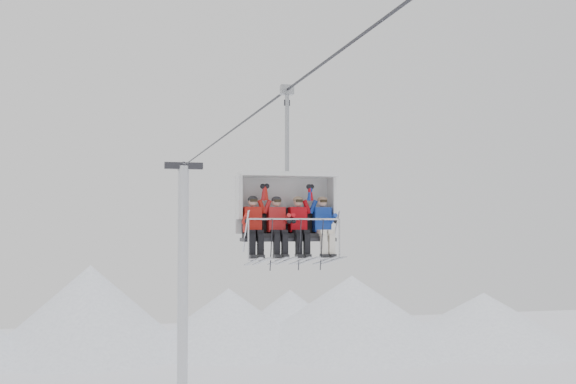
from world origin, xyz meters
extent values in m
cone|color=white|center=(-5.00, 44.00, 3.50)|extent=(16.00, 16.00, 7.00)
cone|color=white|center=(6.00, 43.00, 2.50)|extent=(14.00, 14.00, 5.00)
cone|color=white|center=(16.00, 41.00, 3.00)|extent=(18.00, 18.00, 6.00)
cone|color=white|center=(27.00, 39.00, 2.25)|extent=(16.00, 16.00, 4.50)
cone|color=white|center=(12.00, 46.00, 2.25)|extent=(12.00, 12.00, 4.50)
cylinder|color=silver|center=(0.00, 22.00, 6.65)|extent=(0.56, 0.56, 13.30)
cube|color=#2C2D31|center=(0.00, 22.00, 13.30)|extent=(2.00, 0.35, 0.35)
cylinder|color=#2C2D31|center=(0.00, 0.00, 13.30)|extent=(0.06, 50.00, 0.06)
cube|color=black|center=(0.00, -0.01, 9.95)|extent=(2.03, 0.55, 0.10)
cube|color=black|center=(0.00, 0.25, 10.29)|extent=(2.03, 0.10, 0.59)
cube|color=#2C2D31|center=(0.00, -0.01, 9.86)|extent=(2.12, 0.60, 0.08)
cube|color=silver|center=(0.00, 0.47, 10.66)|extent=(2.26, 0.10, 1.34)
cube|color=silver|center=(0.00, 0.07, 11.34)|extent=(2.26, 0.90, 0.10)
cylinder|color=silver|center=(0.00, -0.56, 10.32)|extent=(2.06, 0.04, 0.04)
cylinder|color=silver|center=(0.00, -0.63, 9.45)|extent=(2.06, 0.04, 0.04)
cylinder|color=#95989D|center=(0.00, 0.09, 12.32)|extent=(0.10, 0.10, 1.96)
cube|color=#95989D|center=(0.00, 0.09, 13.30)|extent=(0.30, 0.18, 0.22)
cube|color=red|center=(-0.82, 0.03, 10.31)|extent=(0.39, 0.26, 0.57)
sphere|color=tan|center=(-0.82, -0.01, 10.72)|extent=(0.21, 0.21, 0.21)
cube|color=black|center=(-0.91, -0.41, 9.77)|extent=(0.13, 0.15, 0.46)
cube|color=black|center=(-0.73, -0.41, 9.77)|extent=(0.13, 0.15, 0.46)
cube|color=#AEB1B7|center=(-0.91, -0.51, 9.40)|extent=(0.09, 1.69, 0.26)
cube|color=#AEB1B7|center=(-0.73, -0.51, 9.40)|extent=(0.09, 1.69, 0.26)
cube|color=red|center=(-0.27, 0.03, 10.31)|extent=(0.38, 0.26, 0.57)
sphere|color=tan|center=(-0.27, -0.01, 10.71)|extent=(0.21, 0.21, 0.21)
cube|color=black|center=(-0.36, -0.41, 9.77)|extent=(0.13, 0.15, 0.46)
cube|color=black|center=(-0.18, -0.41, 9.77)|extent=(0.13, 0.15, 0.46)
cube|color=#AEB1B7|center=(-0.36, -0.51, 9.40)|extent=(0.09, 1.69, 0.26)
cube|color=#AEB1B7|center=(-0.18, -0.51, 9.40)|extent=(0.09, 1.69, 0.26)
cube|color=red|center=(0.23, 0.03, 10.31)|extent=(0.39, 0.26, 0.57)
sphere|color=tan|center=(0.23, -0.01, 10.72)|extent=(0.21, 0.21, 0.21)
cube|color=black|center=(0.14, -0.41, 9.77)|extent=(0.13, 0.15, 0.46)
cube|color=black|center=(0.33, -0.41, 9.77)|extent=(0.13, 0.15, 0.46)
cube|color=#AEB1B7|center=(0.14, -0.51, 9.40)|extent=(0.09, 1.69, 0.26)
cube|color=#AEB1B7|center=(0.33, -0.51, 9.40)|extent=(0.09, 1.69, 0.26)
cube|color=#1539A8|center=(0.81, 0.03, 10.31)|extent=(0.39, 0.26, 0.57)
sphere|color=tan|center=(0.81, -0.01, 10.72)|extent=(0.21, 0.21, 0.21)
cube|color=silver|center=(0.72, -0.41, 9.77)|extent=(0.13, 0.15, 0.46)
cube|color=silver|center=(0.91, -0.41, 9.77)|extent=(0.13, 0.15, 0.46)
cube|color=#AEB1B7|center=(0.72, -0.51, 9.40)|extent=(0.09, 1.69, 0.26)
cube|color=#AEB1B7|center=(0.91, -0.51, 9.40)|extent=(0.09, 1.69, 0.26)
camera|label=1|loc=(-4.07, -15.86, 10.19)|focal=45.00mm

